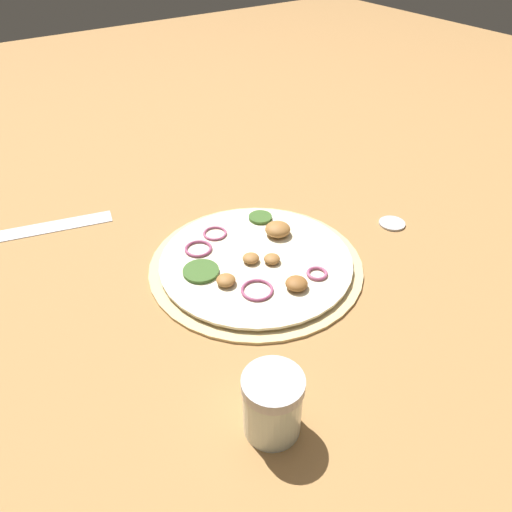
% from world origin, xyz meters
% --- Properties ---
extents(ground_plane, '(3.00, 3.00, 0.00)m').
position_xyz_m(ground_plane, '(0.00, 0.00, 0.00)').
color(ground_plane, '#9E703F').
extents(pizza, '(0.31, 0.31, 0.03)m').
position_xyz_m(pizza, '(0.00, 0.00, 0.01)').
color(pizza, '#D6B77A').
rests_on(pizza, ground_plane).
extents(spice_jar, '(0.06, 0.06, 0.07)m').
position_xyz_m(spice_jar, '(-0.14, -0.23, 0.04)').
color(spice_jar, silver).
rests_on(spice_jar, ground_plane).
extents(loose_cap, '(0.04, 0.04, 0.01)m').
position_xyz_m(loose_cap, '(0.24, -0.04, 0.00)').
color(loose_cap, '#B2B2B7').
rests_on(loose_cap, ground_plane).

